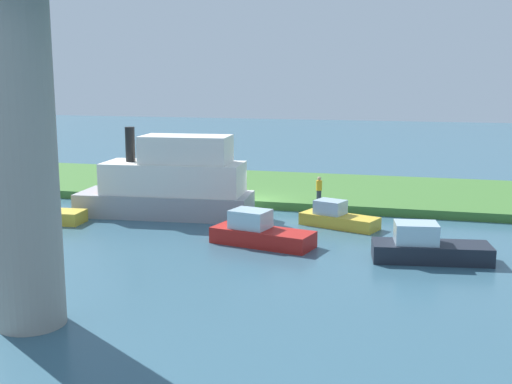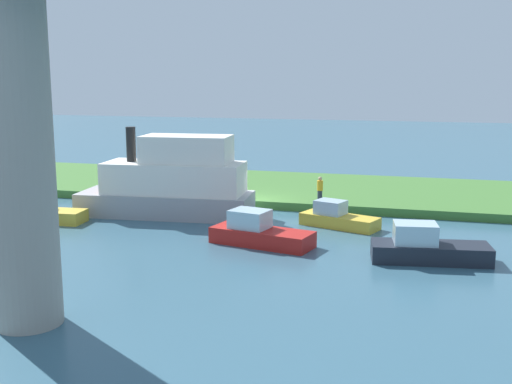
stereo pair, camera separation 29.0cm
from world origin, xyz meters
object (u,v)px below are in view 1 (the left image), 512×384
(person_on_bank, at_px, (319,188))
(houseboat_blue, at_px, (260,233))
(motorboat_red, at_px, (337,218))
(pontoon_yellow, at_px, (427,247))
(motorboat_white, at_px, (42,213))
(mooring_post, at_px, (242,188))
(bridge_pylon, at_px, (22,163))
(skiff_small, at_px, (170,183))

(person_on_bank, height_order, houseboat_blue, person_on_bank)
(motorboat_red, height_order, pontoon_yellow, pontoon_yellow)
(person_on_bank, relative_size, motorboat_white, 0.31)
(mooring_post, bearing_deg, person_on_bank, -177.26)
(pontoon_yellow, bearing_deg, mooring_post, -40.97)
(bridge_pylon, xyz_separation_m, motorboat_white, (8.10, -12.70, -4.68))
(bridge_pylon, relative_size, skiff_small, 1.03)
(mooring_post, distance_m, houseboat_blue, 9.72)
(motorboat_red, bearing_deg, houseboat_blue, 56.57)
(motorboat_red, height_order, houseboat_blue, houseboat_blue)
(houseboat_blue, bearing_deg, pontoon_yellow, 174.90)
(mooring_post, relative_size, houseboat_blue, 0.21)
(skiff_small, distance_m, motorboat_red, 9.63)
(person_on_bank, xyz_separation_m, mooring_post, (4.80, 0.23, -0.17))
(houseboat_blue, relative_size, pontoon_yellow, 0.99)
(person_on_bank, bearing_deg, mooring_post, 2.74)
(person_on_bank, distance_m, skiff_small, 8.98)
(skiff_small, bearing_deg, pontoon_yellow, 158.79)
(skiff_small, xyz_separation_m, motorboat_red, (-9.53, 0.24, -1.37))
(bridge_pylon, xyz_separation_m, skiff_small, (1.98, -16.14, -3.34))
(bridge_pylon, distance_m, skiff_small, 16.60)
(skiff_small, bearing_deg, mooring_post, -125.03)
(person_on_bank, xyz_separation_m, houseboat_blue, (1.25, 9.26, -0.62))
(person_on_bank, distance_m, pontoon_yellow, 11.84)
(motorboat_white, bearing_deg, bridge_pylon, 122.52)
(bridge_pylon, xyz_separation_m, mooring_post, (-0.98, -20.36, -4.17))
(bridge_pylon, height_order, motorboat_white, bridge_pylon)
(mooring_post, height_order, skiff_small, skiff_small)
(motorboat_white, bearing_deg, person_on_bank, -150.38)
(person_on_bank, distance_m, motorboat_red, 5.06)
(bridge_pylon, bearing_deg, person_on_bank, -105.68)
(skiff_small, bearing_deg, motorboat_white, 29.33)
(houseboat_blue, distance_m, pontoon_yellow, 7.67)
(mooring_post, relative_size, motorboat_white, 0.24)
(motorboat_red, distance_m, motorboat_white, 15.97)
(motorboat_red, xyz_separation_m, pontoon_yellow, (-4.62, 5.26, 0.10))
(motorboat_red, bearing_deg, bridge_pylon, 64.61)
(motorboat_red, bearing_deg, mooring_post, -34.18)
(person_on_bank, height_order, pontoon_yellow, person_on_bank)
(skiff_small, distance_m, motorboat_white, 7.14)
(skiff_small, height_order, pontoon_yellow, skiff_small)
(person_on_bank, bearing_deg, pontoon_yellow, 122.71)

